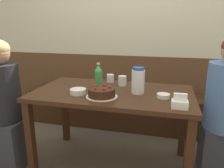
{
  "coord_description": "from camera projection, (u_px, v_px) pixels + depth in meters",
  "views": [
    {
      "loc": [
        0.44,
        -1.74,
        1.27
      ],
      "look_at": [
        -0.02,
        0.05,
        0.77
      ],
      "focal_mm": 35.0,
      "sensor_mm": 36.0,
      "label": 1
    }
  ],
  "objects": [
    {
      "name": "bowl_rice_small",
      "position": [
        78.0,
        91.0,
        1.8
      ],
      "size": [
        0.13,
        0.13,
        0.04
      ],
      "color": "white",
      "rests_on": "dining_table"
    },
    {
      "name": "glass_tumbler_short",
      "position": [
        122.0,
        81.0,
        2.04
      ],
      "size": [
        0.08,
        0.08,
        0.09
      ],
      "color": "silver",
      "rests_on": "dining_table"
    },
    {
      "name": "water_pitcher",
      "position": [
        138.0,
        81.0,
        1.8
      ],
      "size": [
        0.11,
        0.11,
        0.22
      ],
      "color": "white",
      "rests_on": "dining_table"
    },
    {
      "name": "bowl_soup_white",
      "position": [
        163.0,
        96.0,
        1.7
      ],
      "size": [
        0.1,
        0.1,
        0.03
      ],
      "color": "white",
      "rests_on": "dining_table"
    },
    {
      "name": "back_wall",
      "position": [
        133.0,
        27.0,
        2.72
      ],
      "size": [
        4.8,
        0.04,
        2.5
      ],
      "color": "brown",
      "rests_on": "ground_plane"
    },
    {
      "name": "bench_seat",
      "position": [
        129.0,
        110.0,
        2.78
      ],
      "size": [
        2.59,
        0.38,
        0.45
      ],
      "color": "#381E11",
      "rests_on": "ground_plane"
    },
    {
      "name": "ground_plane",
      "position": [
        113.0,
        164.0,
        2.07
      ],
      "size": [
        12.0,
        12.0,
        0.0
      ],
      "primitive_type": "plane",
      "color": "#4C4238"
    },
    {
      "name": "person_pale_blue_shirt",
      "position": [
        4.0,
        109.0,
        1.93
      ],
      "size": [
        0.34,
        0.31,
        1.16
      ],
      "color": "#33333D",
      "rests_on": "ground_plane"
    },
    {
      "name": "dining_table",
      "position": [
        113.0,
        102.0,
        1.9
      ],
      "size": [
        1.35,
        0.75,
        0.72
      ],
      "color": "#381E11",
      "rests_on": "ground_plane"
    },
    {
      "name": "soju_bottle",
      "position": [
        99.0,
        76.0,
        1.98
      ],
      "size": [
        0.07,
        0.07,
        0.22
      ],
      "color": "#388E4C",
      "rests_on": "dining_table"
    },
    {
      "name": "napkin_holder",
      "position": [
        180.0,
        103.0,
        1.48
      ],
      "size": [
        0.11,
        0.08,
        0.11
      ],
      "color": "white",
      "rests_on": "dining_table"
    },
    {
      "name": "glass_water_tall",
      "position": [
        110.0,
        78.0,
        2.17
      ],
      "size": [
        0.07,
        0.07,
        0.08
      ],
      "color": "silver",
      "rests_on": "dining_table"
    },
    {
      "name": "birthday_cake",
      "position": [
        102.0,
        93.0,
        1.72
      ],
      "size": [
        0.25,
        0.25,
        0.09
      ],
      "color": "white",
      "rests_on": "dining_table"
    }
  ]
}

